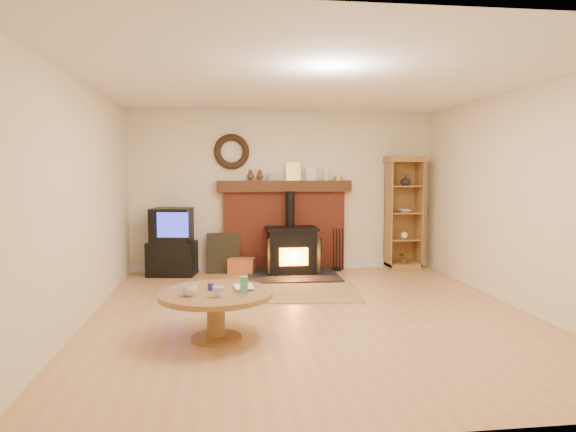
{
  "coord_description": "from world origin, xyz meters",
  "views": [
    {
      "loc": [
        -0.99,
        -5.69,
        1.64
      ],
      "look_at": [
        -0.15,
        1.0,
        1.05
      ],
      "focal_mm": 32.0,
      "sensor_mm": 36.0,
      "label": 1
    }
  ],
  "objects": [
    {
      "name": "chimney_breast",
      "position": [
        0.0,
        2.67,
        0.8
      ],
      "size": [
        2.2,
        0.22,
        1.78
      ],
      "color": "#9B3B27",
      "rests_on": "ground"
    },
    {
      "name": "firelog_box",
      "position": [
        -0.72,
        2.4,
        0.13
      ],
      "size": [
        0.45,
        0.35,
        0.25
      ],
      "primitive_type": "cube",
      "rotation": [
        0.0,
        0.0,
        -0.25
      ],
      "color": "gold",
      "rests_on": "ground"
    },
    {
      "name": "leaning_painting",
      "position": [
        -1.0,
        2.55,
        0.32
      ],
      "size": [
        0.54,
        0.14,
        0.64
      ],
      "primitive_type": "cube",
      "rotation": [
        -0.17,
        0.0,
        0.0
      ],
      "color": "black",
      "rests_on": "ground"
    },
    {
      "name": "fire_tools",
      "position": [
        0.86,
        2.5,
        0.16
      ],
      "size": [
        0.19,
        0.16,
        0.7
      ],
      "color": "black",
      "rests_on": "ground"
    },
    {
      "name": "wood_stove",
      "position": [
        0.07,
        2.27,
        0.37
      ],
      "size": [
        1.4,
        1.0,
        1.31
      ],
      "color": "black",
      "rests_on": "ground"
    },
    {
      "name": "ground",
      "position": [
        0.0,
        0.0,
        0.0
      ],
      "size": [
        5.5,
        5.5,
        0.0
      ],
      "primitive_type": "plane",
      "color": "tan",
      "rests_on": "ground"
    },
    {
      "name": "coffee_table",
      "position": [
        -1.08,
        -0.75,
        0.38
      ],
      "size": [
        1.12,
        1.12,
        0.63
      ],
      "color": "brown",
      "rests_on": "ground"
    },
    {
      "name": "room_shell",
      "position": [
        -0.02,
        0.09,
        1.72
      ],
      "size": [
        5.02,
        5.52,
        2.61
      ],
      "color": "beige",
      "rests_on": "ground"
    },
    {
      "name": "area_rug",
      "position": [
        0.02,
        1.01,
        0.01
      ],
      "size": [
        1.69,
        1.25,
        0.01
      ],
      "primitive_type": "cube",
      "rotation": [
        0.0,
        0.0,
        -0.1
      ],
      "color": "brown",
      "rests_on": "ground"
    },
    {
      "name": "tv_unit",
      "position": [
        -1.8,
        2.47,
        0.51
      ],
      "size": [
        0.79,
        0.61,
        1.06
      ],
      "color": "black",
      "rests_on": "ground"
    },
    {
      "name": "curio_cabinet",
      "position": [
        1.99,
        2.55,
        0.95
      ],
      "size": [
        0.61,
        0.44,
        1.89
      ],
      "color": "olive",
      "rests_on": "ground"
    }
  ]
}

